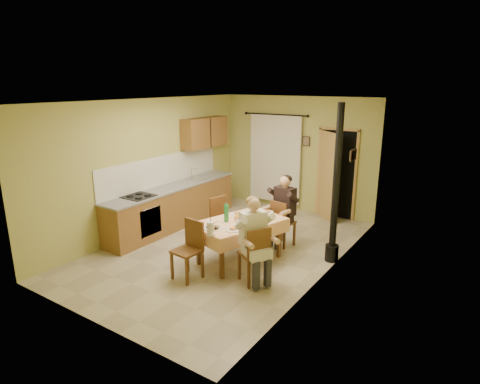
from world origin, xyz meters
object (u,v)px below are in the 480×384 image
Objects in this scene: chair_far at (283,232)px; chair_left at (223,231)px; man_far at (284,203)px; stove_flue at (335,206)px; dining_table at (239,241)px; chair_right at (254,265)px; man_right at (254,231)px; chair_near at (188,262)px.

chair_left reaches higher than chair_far.
man_far is 1.08m from stove_flue.
stove_flue is at bearing 3.11° from man_far.
dining_table is at bearing -146.28° from stove_flue.
chair_left is 1.31m from man_far.
man_far reaches higher than chair_right.
man_right is (-0.01, 0.01, 0.59)m from chair_right.
dining_table is 1.10m from chair_far.
chair_left is 0.68× the size of man_far.
chair_near is 0.70× the size of man_right.
chair_far is 0.67× the size of man_right.
man_far is (0.66, 2.08, 0.59)m from chair_near.
chair_near is at bearing -97.11° from chair_far.
chair_left is 0.34× the size of stove_flue.
chair_far is at bearing 173.22° from stove_flue.
stove_flue is (0.76, 1.45, 0.15)m from man_right.
chair_right is (0.97, 0.48, -0.00)m from chair_near.
chair_near is at bearing -131.61° from stove_flue.
chair_far is 0.33× the size of stove_flue.
stove_flue reaches higher than chair_left.
man_right is at bearing -147.69° from chair_near.
man_far is at bearing 172.57° from stove_flue.
man_right is at bearing -68.49° from chair_far.
man_far is at bearing 42.24° from chair_right.
man_far reaches higher than dining_table.
chair_left is at bearing -71.37° from chair_near.
man_right reaches higher than chair_left.
chair_near is 2.26m from man_far.
chair_far is 0.98× the size of chair_left.
man_right is (0.30, -1.59, 0.00)m from man_far.
chair_left is at bearing -138.22° from man_far.
chair_right is at bearing -68.30° from man_far.
man_far is (0.00, 0.01, 0.59)m from chair_far.
man_right reaches higher than chair_near.
chair_left is (-0.34, 1.47, -0.00)m from chair_near.
stove_flue reaches higher than dining_table.
man_right is (1.30, -0.98, 0.59)m from chair_left.
dining_table is at bearing 80.81° from man_right.
chair_far is at bearing -102.15° from chair_near.
dining_table is 1.29× the size of man_right.
chair_right is 1.73m from man_far.
man_right is 0.50× the size of stove_flue.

